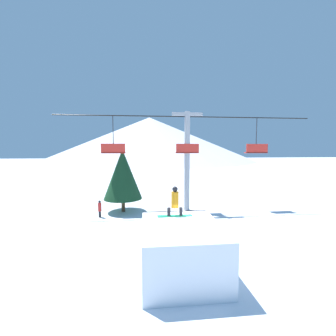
{
  "coord_description": "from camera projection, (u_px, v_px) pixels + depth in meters",
  "views": [
    {
      "loc": [
        -2.38,
        -9.13,
        4.91
      ],
      "look_at": [
        -0.96,
        4.24,
        3.76
      ],
      "focal_mm": 24.0,
      "sensor_mm": 36.0,
      "label": 1
    }
  ],
  "objects": [
    {
      "name": "ground_plane",
      "position": [
        200.0,
        263.0,
        9.71
      ],
      "size": [
        220.0,
        220.0,
        0.0
      ],
      "primitive_type": "plane",
      "color": "white"
    },
    {
      "name": "mountain_ridge",
      "position": [
        150.0,
        139.0,
        95.32
      ],
      "size": [
        85.72,
        85.72,
        18.08
      ],
      "color": "silver",
      "rests_on": "ground_plane"
    },
    {
      "name": "snow_ramp",
      "position": [
        181.0,
        249.0,
        8.86
      ],
      "size": [
        3.06,
        3.85,
        1.96
      ],
      "color": "white",
      "rests_on": "ground_plane"
    },
    {
      "name": "snowboarder",
      "position": [
        175.0,
        202.0,
        9.79
      ],
      "size": [
        1.52,
        0.32,
        1.32
      ],
      "color": "#1E9E6B",
      "rests_on": "snow_ramp"
    },
    {
      "name": "chairlift",
      "position": [
        187.0,
        153.0,
        17.69
      ],
      "size": [
        20.13,
        0.44,
        7.81
      ],
      "color": "#9E9EA3",
      "rests_on": "ground_plane"
    },
    {
      "name": "pine_tree_near",
      "position": [
        123.0,
        174.0,
        17.39
      ],
      "size": [
        2.97,
        2.97,
        4.9
      ],
      "color": "#4C3823",
      "rests_on": "ground_plane"
    },
    {
      "name": "distant_skier",
      "position": [
        100.0,
        208.0,
        16.1
      ],
      "size": [
        0.24,
        0.24,
        1.23
      ],
      "color": "black",
      "rests_on": "ground_plane"
    }
  ]
}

